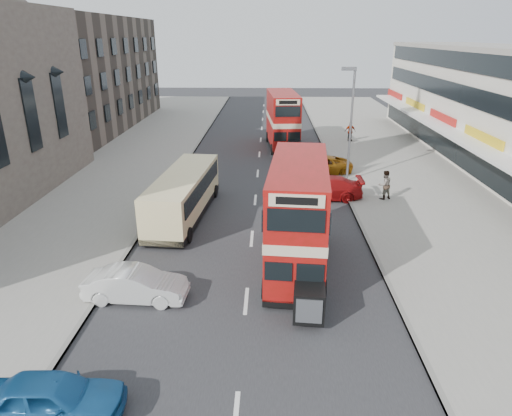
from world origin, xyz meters
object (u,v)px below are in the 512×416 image
(bus_second, at_px, (283,120))
(coach, at_px, (184,193))
(bus_main, at_px, (298,216))
(car_right_b, at_px, (320,165))
(pedestrian_near, at_px, (385,185))
(pedestrian_far, at_px, (350,131))
(car_right_a, at_px, (324,188))
(street_lamp, at_px, (350,117))
(car_left_near, at_px, (52,398))
(cyclist, at_px, (308,159))
(car_left_front, at_px, (136,285))

(bus_second, height_order, coach, bus_second)
(bus_main, height_order, bus_second, bus_second)
(car_right_b, height_order, pedestrian_near, pedestrian_near)
(pedestrian_far, bearing_deg, bus_main, -114.60)
(car_right_a, relative_size, pedestrian_far, 2.64)
(street_lamp, distance_m, coach, 13.14)
(coach, xyz_separation_m, car_left_near, (-1.02, -15.15, -0.76))
(bus_second, bearing_deg, car_right_a, 94.58)
(street_lamp, xyz_separation_m, bus_second, (-4.39, 10.84, -2.17))
(car_left_near, relative_size, cyclist, 1.98)
(car_left_near, bearing_deg, bus_main, -41.47)
(bus_main, height_order, pedestrian_near, bus_main)
(bus_main, distance_m, pedestrian_near, 11.10)
(car_right_a, relative_size, cyclist, 2.47)
(car_right_a, bearing_deg, coach, -68.52)
(coach, distance_m, car_left_near, 15.20)
(street_lamp, height_order, bus_second, street_lamp)
(street_lamp, xyz_separation_m, car_left_front, (-11.00, -16.00, -4.10))
(street_lamp, height_order, car_right_b, street_lamp)
(coach, relative_size, car_right_b, 1.93)
(car_left_near, bearing_deg, car_right_a, -29.94)
(pedestrian_near, height_order, cyclist, pedestrian_near)
(street_lamp, distance_m, cyclist, 6.16)
(car_left_front, relative_size, pedestrian_far, 2.17)
(bus_second, xyz_separation_m, car_right_b, (2.69, -8.73, -1.93))
(car_right_a, distance_m, pedestrian_far, 17.32)
(car_left_front, distance_m, cyclist, 21.62)
(street_lamp, distance_m, car_right_a, 5.78)
(bus_main, relative_size, cyclist, 4.41)
(car_left_front, height_order, pedestrian_far, pedestrian_far)
(street_lamp, xyz_separation_m, bus_main, (-4.33, -13.06, -2.23))
(street_lamp, height_order, pedestrian_far, street_lamp)
(street_lamp, xyz_separation_m, car_right_a, (-2.04, -3.59, -4.05))
(coach, xyz_separation_m, cyclist, (8.15, 10.82, -0.77))
(bus_main, xyz_separation_m, cyclist, (1.85, 16.93, -1.88))
(bus_second, relative_size, pedestrian_far, 4.74)
(car_left_near, bearing_deg, pedestrian_far, -24.26)
(car_left_front, distance_m, car_right_a, 15.31)
(bus_second, distance_m, pedestrian_near, 16.11)
(coach, height_order, cyclist, coach)
(car_right_a, bearing_deg, cyclist, -176.52)
(bus_main, xyz_separation_m, coach, (-6.30, 6.10, -1.11))
(car_left_front, bearing_deg, pedestrian_near, -43.86)
(bus_main, relative_size, car_left_front, 2.17)
(street_lamp, bearing_deg, cyclist, 122.65)
(bus_second, relative_size, pedestrian_near, 4.71)
(bus_second, xyz_separation_m, car_right_a, (2.36, -14.43, -1.88))
(street_lamp, height_order, cyclist, street_lamp)
(car_right_a, xyz_separation_m, pedestrian_near, (3.86, -0.35, 0.38))
(car_left_front, bearing_deg, bus_main, -63.30)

